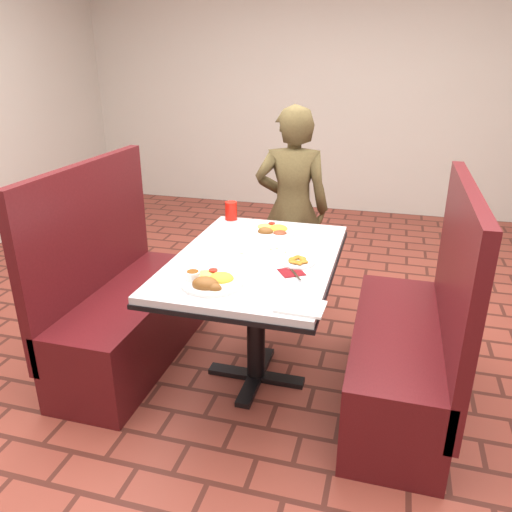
# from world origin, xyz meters

# --- Properties ---
(room) EXTENTS (7.00, 7.04, 2.82)m
(room) POSITION_xyz_m (0.00, 0.00, 1.91)
(room) COLOR brown
(room) RESTS_ON ground
(dining_table) EXTENTS (0.81, 1.21, 0.75)m
(dining_table) POSITION_xyz_m (0.00, 0.00, 0.65)
(dining_table) COLOR silver
(dining_table) RESTS_ON ground
(booth_bench_left) EXTENTS (0.47, 1.20, 1.17)m
(booth_bench_left) POSITION_xyz_m (-0.80, 0.00, 0.33)
(booth_bench_left) COLOR #551316
(booth_bench_left) RESTS_ON ground
(booth_bench_right) EXTENTS (0.47, 1.20, 1.17)m
(booth_bench_right) POSITION_xyz_m (0.80, 0.00, 0.33)
(booth_bench_right) COLOR #551316
(booth_bench_right) RESTS_ON ground
(diner_person) EXTENTS (0.56, 0.41, 1.42)m
(diner_person) POSITION_xyz_m (-0.02, 1.00, 0.71)
(diner_person) COLOR brown
(diner_person) RESTS_ON ground
(near_dinner_plate) EXTENTS (0.28, 0.28, 0.09)m
(near_dinner_plate) POSITION_xyz_m (-0.10, -0.39, 0.78)
(near_dinner_plate) COLOR white
(near_dinner_plate) RESTS_ON dining_table
(far_dinner_plate) EXTENTS (0.26, 0.26, 0.07)m
(far_dinner_plate) POSITION_xyz_m (-0.00, 0.38, 0.77)
(far_dinner_plate) COLOR white
(far_dinner_plate) RESTS_ON dining_table
(plantain_plate) EXTENTS (0.17, 0.17, 0.03)m
(plantain_plate) POSITION_xyz_m (0.22, -0.04, 0.76)
(plantain_plate) COLOR white
(plantain_plate) RESTS_ON dining_table
(maroon_napkin) EXTENTS (0.15, 0.15, 0.00)m
(maroon_napkin) POSITION_xyz_m (0.22, -0.16, 0.75)
(maroon_napkin) COLOR maroon
(maroon_napkin) RESTS_ON dining_table
(spoon_utensil) EXTENTS (0.08, 0.13, 0.00)m
(spoon_utensil) POSITION_xyz_m (0.24, -0.19, 0.76)
(spoon_utensil) COLOR silver
(spoon_utensil) RESTS_ON dining_table
(red_tumbler) EXTENTS (0.08, 0.08, 0.11)m
(red_tumbler) POSITION_xyz_m (-0.31, 0.55, 0.81)
(red_tumbler) COLOR red
(red_tumbler) RESTS_ON dining_table
(paper_napkin) EXTENTS (0.20, 0.15, 0.01)m
(paper_napkin) POSITION_xyz_m (0.33, -0.50, 0.76)
(paper_napkin) COLOR white
(paper_napkin) RESTS_ON dining_table
(knife_utensil) EXTENTS (0.06, 0.18, 0.00)m
(knife_utensil) POSITION_xyz_m (-0.09, -0.40, 0.76)
(knife_utensil) COLOR silver
(knife_utensil) RESTS_ON dining_table
(fork_utensil) EXTENTS (0.04, 0.17, 0.00)m
(fork_utensil) POSITION_xyz_m (-0.09, -0.38, 0.76)
(fork_utensil) COLOR silver
(fork_utensil) RESTS_ON dining_table
(lettuce_shreds) EXTENTS (0.28, 0.32, 0.00)m
(lettuce_shreds) POSITION_xyz_m (0.04, 0.06, 0.75)
(lettuce_shreds) COLOR #8BC14D
(lettuce_shreds) RESTS_ON dining_table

